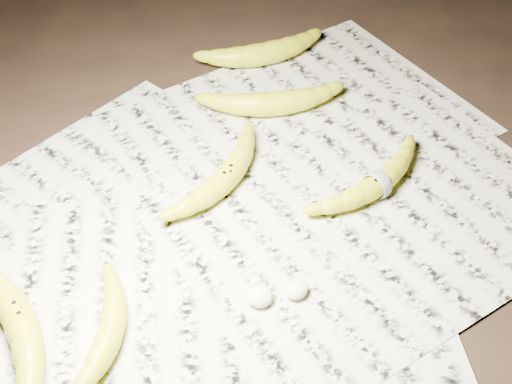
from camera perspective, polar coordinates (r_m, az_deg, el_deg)
ground at (r=1.01m, az=0.68°, el=-1.54°), size 3.00×3.00×0.00m
newspaper_patch at (r=1.00m, az=-0.38°, el=-2.10°), size 0.90×0.70×0.01m
banana_left_a at (r=0.91m, az=-18.53°, el=-9.42°), size 0.09×0.24×0.04m
banana_left_b at (r=0.87m, az=-11.58°, el=-10.74°), size 0.15×0.16×0.03m
banana_center at (r=1.03m, az=-2.37°, el=1.34°), size 0.21×0.13×0.04m
banana_taped at (r=1.03m, az=9.72°, el=0.74°), size 0.21×0.07×0.03m
banana_upper_a at (r=1.16m, az=1.33°, el=7.21°), size 0.21×0.16×0.04m
banana_upper_b at (r=1.27m, az=0.67°, el=11.14°), size 0.21×0.13×0.04m
measuring_tape at (r=1.03m, az=9.72°, el=0.74°), size 0.01×0.04×0.04m
flesh_chunk_a at (r=0.89m, az=0.43°, el=-8.33°), size 0.03×0.03×0.02m
flesh_chunk_b at (r=0.90m, az=0.26°, el=-8.14°), size 0.03×0.03×0.02m
flesh_chunk_c at (r=0.90m, az=3.28°, el=-7.67°), size 0.03×0.03×0.02m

